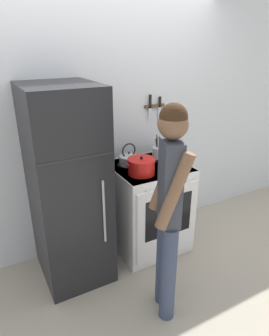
% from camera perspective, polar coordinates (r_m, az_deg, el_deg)
% --- Properties ---
extents(ground_plane, '(14.00, 14.00, 0.00)m').
position_cam_1_polar(ground_plane, '(3.58, -4.64, -12.53)').
color(ground_plane, '#B2A893').
extents(wall_back, '(10.00, 0.06, 2.55)m').
position_cam_1_polar(wall_back, '(3.06, -5.62, 7.73)').
color(wall_back, silver).
rests_on(wall_back, ground_plane).
extents(refrigerator, '(0.59, 0.73, 1.77)m').
position_cam_1_polar(refrigerator, '(2.69, -12.59, -3.69)').
color(refrigerator, black).
rests_on(refrigerator, ground_plane).
extents(stove_range, '(0.73, 0.72, 0.93)m').
position_cam_1_polar(stove_range, '(3.16, 2.85, -7.41)').
color(stove_range, white).
rests_on(stove_range, ground_plane).
extents(dutch_oven_pot, '(0.30, 0.26, 0.18)m').
position_cam_1_polar(dutch_oven_pot, '(2.77, 1.32, 0.33)').
color(dutch_oven_pot, red).
rests_on(dutch_oven_pot, stove_range).
extents(tea_kettle, '(0.24, 0.20, 0.22)m').
position_cam_1_polar(tea_kettle, '(3.00, -1.03, 1.83)').
color(tea_kettle, silver).
rests_on(tea_kettle, stove_range).
extents(utensil_jar, '(0.10, 0.10, 0.27)m').
position_cam_1_polar(utensil_jar, '(3.16, 4.28, 2.97)').
color(utensil_jar, '#B7BABF').
rests_on(utensil_jar, stove_range).
extents(person, '(0.36, 0.41, 1.71)m').
position_cam_1_polar(person, '(2.18, 6.58, -7.10)').
color(person, '#38425B').
rests_on(person, ground_plane).
extents(wall_knife_strip, '(0.24, 0.03, 0.31)m').
position_cam_1_polar(wall_knife_strip, '(3.23, 3.85, 11.77)').
color(wall_knife_strip, brown).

